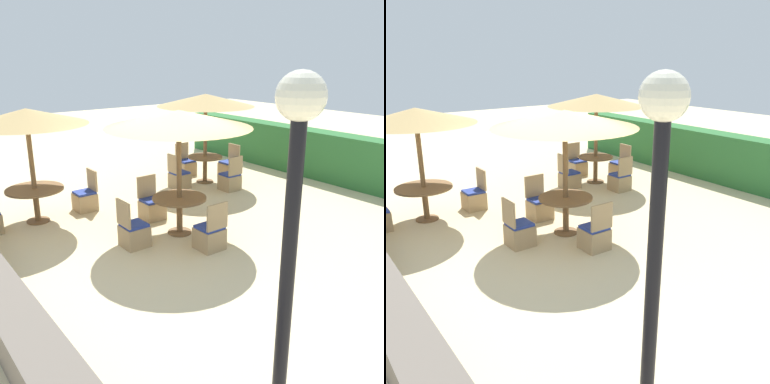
# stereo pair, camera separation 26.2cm
# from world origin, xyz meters

# --- Properties ---
(ground_plane) EXTENTS (40.00, 40.00, 0.00)m
(ground_plane) POSITION_xyz_m (0.00, 0.00, 0.00)
(ground_plane) COLOR beige
(hedge_row) EXTENTS (13.00, 0.70, 1.35)m
(hedge_row) POSITION_xyz_m (0.00, 6.10, 0.67)
(hedge_row) COLOR #2D6B33
(hedge_row) RESTS_ON ground_plane
(lamp_post) EXTENTS (0.36, 0.36, 3.32)m
(lamp_post) POSITION_xyz_m (4.25, -1.74, 2.35)
(lamp_post) COLOR black
(lamp_post) RESTS_ON ground_plane
(parasol_center) EXTENTS (2.77, 2.77, 2.44)m
(parasol_center) POSITION_xyz_m (-0.25, 0.48, 2.27)
(parasol_center) COLOR brown
(parasol_center) RESTS_ON ground_plane
(round_table_center) EXTENTS (1.07, 1.07, 0.75)m
(round_table_center) POSITION_xyz_m (-0.25, 0.48, 0.59)
(round_table_center) COLOR brown
(round_table_center) RESTS_ON ground_plane
(patio_chair_center_east) EXTENTS (0.46, 0.46, 0.93)m
(patio_chair_center_east) POSITION_xyz_m (0.69, 0.48, 0.26)
(patio_chair_center_east) COLOR tan
(patio_chair_center_east) RESTS_ON ground_plane
(patio_chair_center_west) EXTENTS (0.46, 0.46, 0.93)m
(patio_chair_center_west) POSITION_xyz_m (-1.26, 0.47, 0.26)
(patio_chair_center_west) COLOR tan
(patio_chair_center_west) RESTS_ON ground_plane
(patio_chair_center_south) EXTENTS (0.46, 0.46, 0.93)m
(patio_chair_center_south) POSITION_xyz_m (-0.26, -0.57, 0.26)
(patio_chair_center_south) COLOR tan
(patio_chair_center_south) RESTS_ON ground_plane
(parasol_back_left) EXTENTS (2.61, 2.61, 2.43)m
(parasol_back_left) POSITION_xyz_m (-2.73, 3.17, 2.26)
(parasol_back_left) COLOR brown
(parasol_back_left) RESTS_ON ground_plane
(round_table_back_left) EXTENTS (0.95, 0.95, 0.74)m
(round_table_back_left) POSITION_xyz_m (-2.73, 3.17, 0.56)
(round_table_back_left) COLOR brown
(round_table_back_left) RESTS_ON ground_plane
(patio_chair_back_left_east) EXTENTS (0.46, 0.46, 0.93)m
(patio_chair_back_left_east) POSITION_xyz_m (-1.75, 3.22, 0.26)
(patio_chair_back_left_east) COLOR tan
(patio_chair_back_left_east) RESTS_ON ground_plane
(patio_chair_back_left_south) EXTENTS (0.46, 0.46, 0.93)m
(patio_chair_back_left_south) POSITION_xyz_m (-2.71, 2.26, 0.26)
(patio_chair_back_left_south) COLOR tan
(patio_chair_back_left_south) RESTS_ON ground_plane
(patio_chair_back_left_north) EXTENTS (0.46, 0.46, 0.93)m
(patio_chair_back_left_north) POSITION_xyz_m (-2.76, 4.11, 0.26)
(patio_chair_back_left_north) COLOR tan
(patio_chair_back_left_north) RESTS_ON ground_plane
(patio_chair_back_left_west) EXTENTS (0.46, 0.46, 0.93)m
(patio_chair_back_left_west) POSITION_xyz_m (-3.67, 3.21, 0.26)
(patio_chair_back_left_west) COLOR tan
(patio_chair_back_left_west) RESTS_ON ground_plane
(parasol_front_left) EXTENTS (2.44, 2.44, 2.40)m
(parasol_front_left) POSITION_xyz_m (-2.61, -1.56, 2.23)
(parasol_front_left) COLOR brown
(parasol_front_left) RESTS_ON ground_plane
(round_table_front_left) EXTENTS (1.19, 1.19, 0.74)m
(round_table_front_left) POSITION_xyz_m (-2.61, -1.56, 0.60)
(round_table_front_left) COLOR brown
(round_table_front_left) RESTS_ON ground_plane
(patio_chair_front_left_north) EXTENTS (0.46, 0.46, 0.93)m
(patio_chair_front_left_north) POSITION_xyz_m (-2.64, -0.44, 0.26)
(patio_chair_front_left_north) COLOR tan
(patio_chair_front_left_north) RESTS_ON ground_plane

